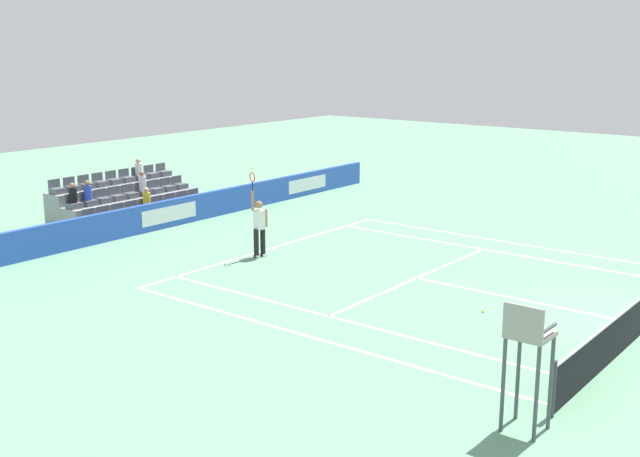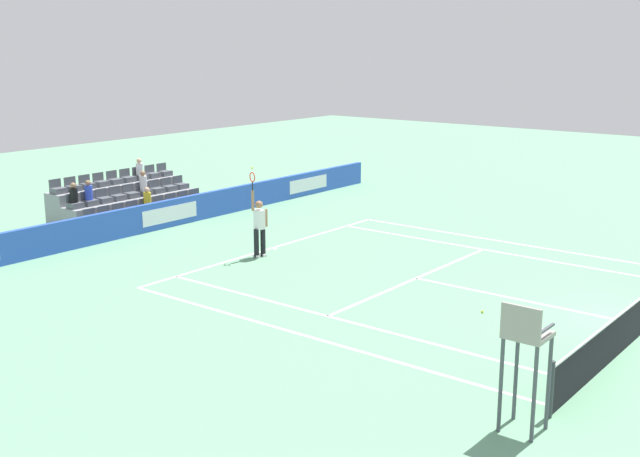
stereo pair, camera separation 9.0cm
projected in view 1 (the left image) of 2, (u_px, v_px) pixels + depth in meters
line_baseline at (271, 248)px, 25.94m from camera, size 10.97×0.10×0.01m
line_service at (416, 278)px, 22.65m from camera, size 8.23×0.10×0.01m
line_centre_service at (522, 300)px, 20.73m from camera, size 0.10×6.40×0.01m
line_singles_sideline_left at (344, 320)px, 19.22m from camera, size 0.10×11.89×0.01m
line_singles_sideline_right at (496, 251)px, 25.54m from camera, size 0.10×11.89×0.01m
line_doubles_sideline_left at (308, 336)px, 18.17m from camera, size 0.10×11.89×0.01m
line_doubles_sideline_right at (514, 243)px, 26.59m from camera, size 0.10×11.89×0.01m
line_centre_mark at (274, 249)px, 25.88m from camera, size 0.10×0.20×0.01m
sponsor_barrier at (168, 214)px, 28.82m from camera, size 23.82×0.22×1.00m
tennis_player at (259, 226)px, 24.70m from camera, size 0.51×0.42×2.85m
umpire_chair at (528, 348)px, 13.38m from camera, size 0.70×0.70×2.34m
stadium_stand at (126, 205)px, 30.19m from camera, size 5.58×2.85×2.11m
loose_tennis_ball at (483, 311)px, 19.75m from camera, size 0.07×0.07×0.07m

